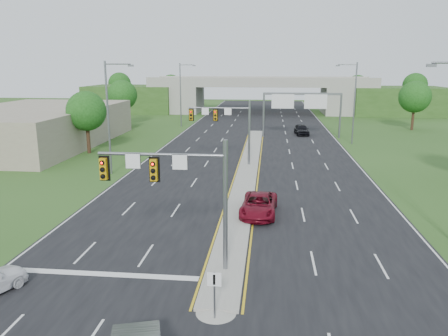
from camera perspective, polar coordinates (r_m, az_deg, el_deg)
name	(u,v)px	position (r m, az deg, el deg)	size (l,w,h in m)	color
ground	(225,271)	(23.55, 0.18, -13.36)	(240.00, 240.00, 0.00)	#2B4E1C
road	(253,149)	(56.97, 3.75, 2.53)	(24.00, 160.00, 0.02)	black
median	(248,169)	(45.22, 3.13, -0.15)	(2.00, 54.00, 0.16)	gray
median_nose	(216,311)	(20.02, -1.05, -18.20)	(2.00, 2.00, 0.16)	gray
lane_markings	(245,158)	(51.04, 2.80, 1.31)	(23.72, 160.00, 0.01)	gold
signal_mast_near	(181,184)	(22.11, -5.68, -2.08)	(6.62, 0.60, 7.00)	slate
signal_mast_far	(228,122)	(46.45, 0.52, 6.02)	(6.62, 0.60, 7.00)	slate
keep_right_sign	(214,288)	(18.86, -1.27, -15.35)	(0.60, 0.13, 2.20)	slate
sign_gantry	(301,103)	(66.24, 10.02, 8.42)	(11.58, 0.44, 6.67)	slate
overpass	(261,97)	(101.22, 4.84, 9.20)	(80.00, 14.00, 8.10)	gray
lightpole_l_mid	(110,113)	(43.99, -14.68, 7.00)	(2.85, 0.25, 11.00)	slate
lightpole_l_far	(182,92)	(77.63, -5.56, 9.87)	(2.85, 0.25, 11.00)	slate
lightpole_r_far	(353,99)	(62.13, 16.52, 8.58)	(2.85, 0.25, 11.00)	slate
tree_l_near	(86,111)	(55.81, -17.54, 7.09)	(4.80, 4.80, 7.60)	#382316
tree_l_mid	(122,95)	(80.48, -13.14, 9.28)	(5.20, 5.20, 8.12)	#382316
tree_r_mid	(415,97)	(79.77, 23.67, 8.50)	(5.20, 5.20, 8.12)	#382316
tree_back_a	(120,84)	(121.85, -13.48, 10.64)	(6.00, 6.00, 8.85)	#382316
tree_back_b	(171,85)	(117.99, -6.93, 10.67)	(5.60, 5.60, 8.32)	#382316
tree_back_c	(357,86)	(117.12, 17.03, 10.18)	(5.60, 5.60, 8.32)	#382316
tree_back_d	(415,85)	(120.51, 23.68, 9.88)	(6.00, 6.00, 8.85)	#382316
commercial_building	(32,126)	(65.02, -23.77, 4.99)	(18.00, 30.00, 5.00)	gray
car_far_a	(259,205)	(31.68, 4.58, -4.80)	(2.46, 5.34, 1.48)	maroon
car_far_c	(302,130)	(69.43, 10.10, 4.97)	(1.92, 4.78, 1.63)	black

